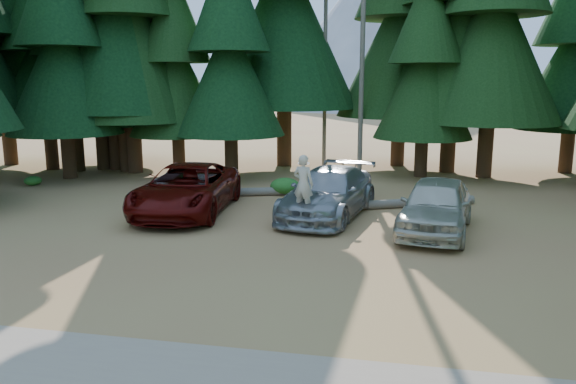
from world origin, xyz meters
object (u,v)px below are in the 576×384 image
silver_minivan_center (328,193)px  log_left (242,192)px  frisbee_player (303,184)px  red_pickup (187,189)px  silver_minivan_right (436,206)px  log_right (410,203)px  log_mid (334,185)px

silver_minivan_center → log_left: bearing=155.4°
silver_minivan_center → frisbee_player: (-0.50, -2.15, 0.69)m
red_pickup → silver_minivan_center: red_pickup is taller
red_pickup → log_left: (1.11, 3.13, -0.69)m
silver_minivan_right → log_right: 3.51m
red_pickup → log_right: size_ratio=1.21×
log_right → silver_minivan_right: bearing=-102.4°
red_pickup → silver_minivan_right: bearing=-11.1°
red_pickup → silver_minivan_center: 4.98m
frisbee_player → log_left: bearing=-39.6°
silver_minivan_right → red_pickup: bearing=-177.4°
log_left → log_mid: 4.30m
frisbee_player → log_right: size_ratio=0.35×
silver_minivan_center → log_mid: (-0.41, 5.30, -0.70)m
silver_minivan_right → log_right: bearing=110.7°
red_pickup → log_mid: 7.35m
silver_minivan_right → silver_minivan_center: bearing=167.5°
red_pickup → log_left: red_pickup is taller
silver_minivan_right → frisbee_player: 4.12m
silver_minivan_center → silver_minivan_right: (3.49, -1.38, 0.02)m
red_pickup → log_right: (7.76, 2.41, -0.69)m
log_left → silver_minivan_right: bearing=-47.5°
log_mid → frisbee_player: bearing=-59.2°
frisbee_player → log_right: (3.30, 4.14, -1.35)m
log_right → frisbee_player: bearing=-152.6°
red_pickup → frisbee_player: bearing=-25.8°
red_pickup → silver_minivan_right: (8.45, -0.96, -0.01)m
silver_minivan_center → log_left: 4.75m
frisbee_player → silver_minivan_right: bearing=-153.3°
log_mid → log_right: log_right is taller
log_mid → log_right: size_ratio=0.58×
log_left → log_right: (6.64, -0.72, -0.00)m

